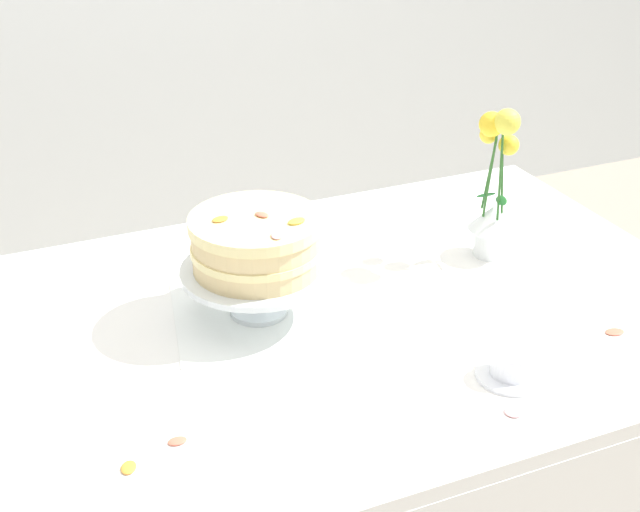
{
  "coord_description": "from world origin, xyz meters",
  "views": [
    {
      "loc": [
        -0.67,
        -1.35,
        1.64
      ],
      "look_at": [
        -0.07,
        0.02,
        0.86
      ],
      "focal_mm": 50.61,
      "sensor_mm": 36.0,
      "label": 1
    }
  ],
  "objects": [
    {
      "name": "dining_table",
      "position": [
        0.0,
        -0.02,
        0.65
      ],
      "size": [
        1.4,
        1.0,
        0.74
      ],
      "color": "white",
      "rests_on": "ground"
    },
    {
      "name": "linen_napkin",
      "position": [
        -0.19,
        0.05,
        0.74
      ],
      "size": [
        0.38,
        0.38,
        0.0
      ],
      "primitive_type": "cube",
      "rotation": [
        0.0,
        0.0,
        -0.2
      ],
      "color": "white",
      "rests_on": "dining_table"
    },
    {
      "name": "cake_stand",
      "position": [
        -0.19,
        0.05,
        0.82
      ],
      "size": [
        0.29,
        0.29,
        0.1
      ],
      "color": "silver",
      "rests_on": "linen_napkin"
    },
    {
      "name": "layer_cake",
      "position": [
        -0.19,
        0.05,
        0.89
      ],
      "size": [
        0.25,
        0.25,
        0.11
      ],
      "color": "beige",
      "rests_on": "cake_stand"
    },
    {
      "name": "flower_vase",
      "position": [
        0.35,
        0.09,
        0.88
      ],
      "size": [
        0.1,
        0.11,
        0.34
      ],
      "color": "silver",
      "rests_on": "dining_table"
    },
    {
      "name": "teacup",
      "position": [
        0.14,
        -0.31,
        0.76
      ],
      "size": [
        0.12,
        0.12,
        0.05
      ],
      "color": "white",
      "rests_on": "dining_table"
    },
    {
      "name": "loose_petal_0",
      "position": [
        -0.43,
        -0.25,
        0.74
      ],
      "size": [
        0.03,
        0.02,
        0.0
      ],
      "primitive_type": "ellipsoid",
      "rotation": [
        0.0,
        0.0,
        3.11
      ],
      "color": "#E56B51",
      "rests_on": "dining_table"
    },
    {
      "name": "loose_petal_1",
      "position": [
        0.09,
        -0.4,
        0.74
      ],
      "size": [
        0.03,
        0.03,
        0.0
      ],
      "primitive_type": "ellipsoid",
      "rotation": [
        0.0,
        0.0,
        4.89
      ],
      "color": "pink",
      "rests_on": "dining_table"
    },
    {
      "name": "loose_petal_2",
      "position": [
        -0.51,
        -0.28,
        0.74
      ],
      "size": [
        0.03,
        0.04,
        0.0
      ],
      "primitive_type": "ellipsoid",
      "rotation": [
        0.0,
        0.0,
        4.33
      ],
      "color": "orange",
      "rests_on": "dining_table"
    },
    {
      "name": "loose_petal_3",
      "position": [
        0.4,
        -0.27,
        0.74
      ],
      "size": [
        0.04,
        0.03,
        0.0
      ],
      "primitive_type": "ellipsoid",
      "rotation": [
        0.0,
        0.0,
        2.98
      ],
      "color": "#E56B51",
      "rests_on": "dining_table"
    }
  ]
}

